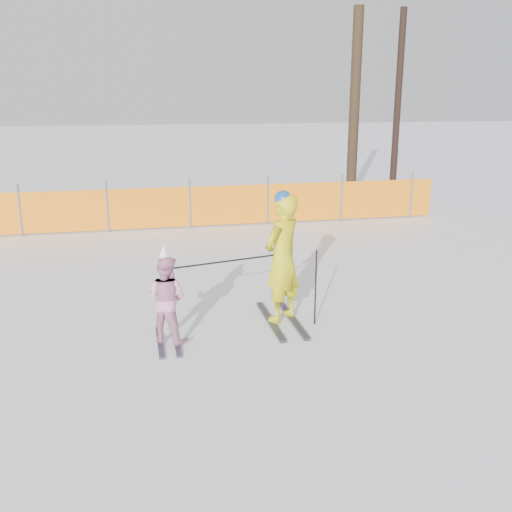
# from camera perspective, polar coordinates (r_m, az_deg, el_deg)

# --- Properties ---
(ground) EXTENTS (120.00, 120.00, 0.00)m
(ground) POSITION_cam_1_polar(r_m,az_deg,el_deg) (8.09, 0.76, -7.78)
(ground) COLOR white
(ground) RESTS_ON ground
(adult) EXTENTS (0.81, 1.51, 1.96)m
(adult) POSITION_cam_1_polar(r_m,az_deg,el_deg) (8.20, 2.64, -0.20)
(adult) COLOR black
(adult) RESTS_ON ground
(child) EXTENTS (0.73, 1.02, 1.38)m
(child) POSITION_cam_1_polar(r_m,az_deg,el_deg) (7.68, -8.98, -4.22)
(child) COLOR black
(child) RESTS_ON ground
(ski_poles) EXTENTS (2.04, 0.36, 1.12)m
(ski_poles) POSITION_cam_1_polar(r_m,az_deg,el_deg) (7.99, 0.97, -1.71)
(ski_poles) COLOR black
(ski_poles) RESTS_ON ground
(safety_fence) EXTENTS (16.60, 0.06, 1.25)m
(safety_fence) POSITION_cam_1_polar(r_m,az_deg,el_deg) (14.33, -13.57, 4.57)
(safety_fence) COLOR #595960
(safety_fence) RESTS_ON ground
(tree_trunks) EXTENTS (1.83, 0.44, 5.89)m
(tree_trunks) POSITION_cam_1_polar(r_m,az_deg,el_deg) (19.22, 11.17, 14.62)
(tree_trunks) COLOR #322316
(tree_trunks) RESTS_ON ground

